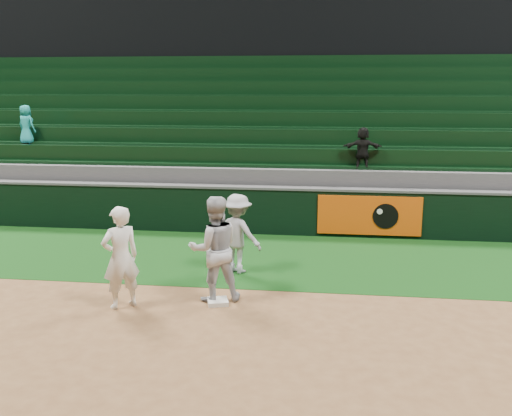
{
  "coord_description": "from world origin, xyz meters",
  "views": [
    {
      "loc": [
        1.94,
        -9.29,
        3.8
      ],
      "look_at": [
        0.46,
        2.3,
        1.3
      ],
      "focal_mm": 40.0,
      "sensor_mm": 36.0,
      "label": 1
    }
  ],
  "objects": [
    {
      "name": "base_coach",
      "position": [
        0.12,
        1.92,
        0.83
      ],
      "size": [
        1.22,
        0.98,
        1.65
      ],
      "primitive_type": "imported",
      "rotation": [
        0.0,
        0.0,
        2.74
      ],
      "color": "#979AA4",
      "rests_on": "foul_grass"
    },
    {
      "name": "upper_deck",
      "position": [
        0.0,
        17.45,
        6.0
      ],
      "size": [
        40.0,
        12.0,
        12.0
      ],
      "primitive_type": "cube",
      "color": "black",
      "rests_on": "ground"
    },
    {
      "name": "first_base",
      "position": [
        0.05,
        0.13,
        0.04
      ],
      "size": [
        0.44,
        0.44,
        0.08
      ],
      "primitive_type": "cube",
      "rotation": [
        0.0,
        0.0,
        0.29
      ],
      "color": "silver",
      "rests_on": "ground"
    },
    {
      "name": "ground",
      "position": [
        0.0,
        0.0,
        0.0
      ],
      "size": [
        70.0,
        70.0,
        0.0
      ],
      "primitive_type": "plane",
      "color": "brown",
      "rests_on": "ground"
    },
    {
      "name": "first_baseman",
      "position": [
        -1.58,
        -0.23,
        0.91
      ],
      "size": [
        0.78,
        0.76,
        1.82
      ],
      "primitive_type": "imported",
      "rotation": [
        0.0,
        0.0,
        3.86
      ],
      "color": "white",
      "rests_on": "ground"
    },
    {
      "name": "baserunner",
      "position": [
        -0.04,
        0.32,
        0.96
      ],
      "size": [
        1.13,
        1.01,
        1.92
      ],
      "primitive_type": "imported",
      "rotation": [
        0.0,
        0.0,
        3.51
      ],
      "color": "#ADB0B8",
      "rests_on": "ground"
    },
    {
      "name": "foul_grass",
      "position": [
        0.0,
        3.0,
        0.0
      ],
      "size": [
        36.0,
        4.2,
        0.01
      ],
      "primitive_type": "cube",
      "color": "black",
      "rests_on": "ground"
    },
    {
      "name": "stadium_seating",
      "position": [
        -0.0,
        8.97,
        1.7
      ],
      "size": [
        36.0,
        5.95,
        4.85
      ],
      "color": "#3D3D40",
      "rests_on": "ground"
    },
    {
      "name": "field_wall",
      "position": [
        0.03,
        5.2,
        0.63
      ],
      "size": [
        36.0,
        0.45,
        1.25
      ],
      "color": "black",
      "rests_on": "ground"
    }
  ]
}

